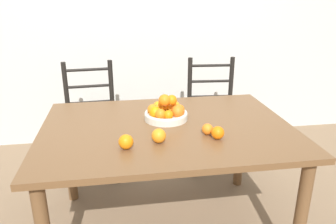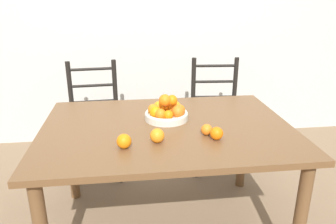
% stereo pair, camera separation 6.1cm
% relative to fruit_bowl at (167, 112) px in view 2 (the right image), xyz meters
% --- Properties ---
extents(wall_back, '(8.00, 0.06, 2.60)m').
position_rel_fruit_bowl_xyz_m(wall_back, '(-0.01, 1.47, 0.49)').
color(wall_back, beige).
rests_on(wall_back, ground_plane).
extents(dining_table, '(1.50, 1.08, 0.76)m').
position_rel_fruit_bowl_xyz_m(dining_table, '(-0.01, -0.11, -0.15)').
color(dining_table, brown).
rests_on(dining_table, ground_plane).
extents(fruit_bowl, '(0.27, 0.27, 0.17)m').
position_rel_fruit_bowl_xyz_m(fruit_bowl, '(0.00, 0.00, 0.00)').
color(fruit_bowl, beige).
rests_on(fruit_bowl, dining_table).
extents(orange_loose_0, '(0.08, 0.08, 0.08)m').
position_rel_fruit_bowl_xyz_m(orange_loose_0, '(-0.09, -0.33, -0.01)').
color(orange_loose_0, orange).
rests_on(orange_loose_0, dining_table).
extents(orange_loose_1, '(0.07, 0.07, 0.07)m').
position_rel_fruit_bowl_xyz_m(orange_loose_1, '(0.23, -0.34, -0.02)').
color(orange_loose_1, orange).
rests_on(orange_loose_1, dining_table).
extents(orange_loose_2, '(0.08, 0.08, 0.08)m').
position_rel_fruit_bowl_xyz_m(orange_loose_2, '(-0.27, -0.38, -0.01)').
color(orange_loose_2, orange).
rests_on(orange_loose_2, dining_table).
extents(orange_loose_3, '(0.06, 0.06, 0.06)m').
position_rel_fruit_bowl_xyz_m(orange_loose_3, '(0.19, -0.27, -0.02)').
color(orange_loose_3, orange).
rests_on(orange_loose_3, dining_table).
extents(chair_left, '(0.45, 0.43, 0.98)m').
position_rel_fruit_bowl_xyz_m(chair_left, '(-0.53, 0.73, -0.34)').
color(chair_left, black).
rests_on(chair_left, ground_plane).
extents(chair_right, '(0.45, 0.43, 0.98)m').
position_rel_fruit_bowl_xyz_m(chair_right, '(0.53, 0.73, -0.34)').
color(chair_right, black).
rests_on(chair_right, ground_plane).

